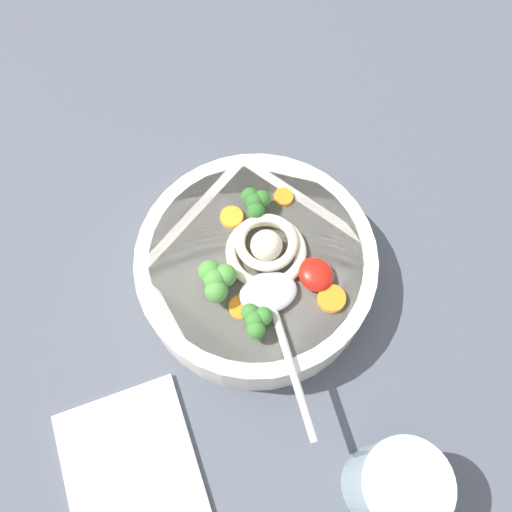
# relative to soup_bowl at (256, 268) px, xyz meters

# --- Properties ---
(table_slab) EXTENTS (1.19, 1.19, 0.04)m
(table_slab) POSITION_rel_soup_bowl_xyz_m (0.04, 0.02, -0.05)
(table_slab) COLOR #474C56
(table_slab) RESTS_ON ground
(soup_bowl) EXTENTS (0.26, 0.26, 0.07)m
(soup_bowl) POSITION_rel_soup_bowl_xyz_m (0.00, 0.00, 0.00)
(soup_bowl) COLOR silver
(soup_bowl) RESTS_ON table_slab
(noodle_pile) EXTENTS (0.09, 0.09, 0.04)m
(noodle_pile) POSITION_rel_soup_bowl_xyz_m (-0.00, -0.01, 0.04)
(noodle_pile) COLOR beige
(noodle_pile) RESTS_ON soup_bowl
(soup_spoon) EXTENTS (0.18, 0.07, 0.02)m
(soup_spoon) POSITION_rel_soup_bowl_xyz_m (-0.06, 0.01, 0.04)
(soup_spoon) COLOR #B7B7BC
(soup_spoon) RESTS_ON soup_bowl
(chili_sauce_dollop) EXTENTS (0.04, 0.03, 0.02)m
(chili_sauce_dollop) POSITION_rel_soup_bowl_xyz_m (-0.05, -0.04, 0.04)
(chili_sauce_dollop) COLOR #B2190F
(chili_sauce_dollop) RESTS_ON soup_bowl
(broccoli_floret_near_spoon) EXTENTS (0.04, 0.03, 0.03)m
(broccoli_floret_near_spoon) POSITION_rel_soup_bowl_xyz_m (0.05, -0.03, 0.05)
(broccoli_floret_near_spoon) COLOR #7A9E60
(broccoli_floret_near_spoon) RESTS_ON soup_bowl
(broccoli_floret_left) EXTENTS (0.04, 0.03, 0.03)m
(broccoli_floret_left) POSITION_rel_soup_bowl_xyz_m (-0.07, 0.04, 0.05)
(broccoli_floret_left) COLOR #7A9E60
(broccoli_floret_left) RESTS_ON soup_bowl
(broccoli_floret_beside_chili) EXTENTS (0.05, 0.04, 0.04)m
(broccoli_floret_beside_chili) POSITION_rel_soup_bowl_xyz_m (-0.01, 0.05, 0.05)
(broccoli_floret_beside_chili) COLOR #7A9E60
(broccoli_floret_beside_chili) RESTS_ON soup_bowl
(carrot_slice_center) EXTENTS (0.02, 0.02, 0.01)m
(carrot_slice_center) POSITION_rel_soup_bowl_xyz_m (0.05, 0.00, 0.04)
(carrot_slice_center) COLOR orange
(carrot_slice_center) RESTS_ON soup_bowl
(carrot_slice_extra_b) EXTENTS (0.03, 0.03, 0.00)m
(carrot_slice_extra_b) POSITION_rel_soup_bowl_xyz_m (-0.04, 0.04, 0.03)
(carrot_slice_extra_b) COLOR orange
(carrot_slice_extra_b) RESTS_ON soup_bowl
(carrot_slice_far) EXTENTS (0.02, 0.02, 0.00)m
(carrot_slice_far) POSITION_rel_soup_bowl_xyz_m (0.05, -0.06, 0.03)
(carrot_slice_far) COLOR orange
(carrot_slice_far) RESTS_ON soup_bowl
(carrot_slice_front) EXTENTS (0.03, 0.03, 0.01)m
(carrot_slice_front) POSITION_rel_soup_bowl_xyz_m (-0.08, -0.04, 0.04)
(carrot_slice_front) COLOR orange
(carrot_slice_front) RESTS_ON soup_bowl
(drinking_glass) EXTENTS (0.08, 0.08, 0.11)m
(drinking_glass) POSITION_rel_soup_bowl_xyz_m (-0.26, 0.00, 0.02)
(drinking_glass) COLOR silver
(drinking_glass) RESTS_ON table_slab
(folded_napkin) EXTENTS (0.20, 0.16, 0.01)m
(folded_napkin) POSITION_rel_soup_bowl_xyz_m (-0.13, 0.22, -0.03)
(folded_napkin) COLOR white
(folded_napkin) RESTS_ON table_slab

